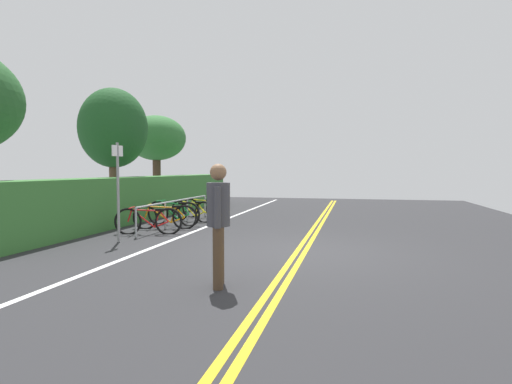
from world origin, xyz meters
TOP-DOWN VIEW (x-y plane):
  - ground_plane at (0.00, 0.00)m, footprint 30.43×13.06m
  - centre_line_yellow_inner at (0.00, -0.08)m, footprint 27.39×0.10m
  - centre_line_yellow_outer at (0.00, 0.08)m, footprint 27.39×0.10m
  - bike_lane_stripe_white at (0.00, 3.03)m, footprint 27.39×0.12m
  - bike_rack at (3.14, 4.01)m, footprint 4.70×0.05m
  - bicycle_0 at (1.34, 3.97)m, footprint 0.55×1.66m
  - bicycle_1 at (2.30, 3.98)m, footprint 0.57×1.71m
  - bicycle_2 at (3.08, 4.10)m, footprint 0.46×1.75m
  - bicycle_3 at (3.98, 3.90)m, footprint 0.64×1.59m
  - bicycle_4 at (4.91, 3.89)m, footprint 0.55×1.61m
  - pedestrian at (-2.64, 0.80)m, footprint 0.48×0.32m
  - sign_post_near at (0.19, 4.08)m, footprint 0.36×0.06m
  - hedge_backdrop at (4.64, 5.80)m, footprint 13.65×1.04m
  - tree_mid at (4.65, 6.98)m, footprint 2.29×2.29m
  - tree_far_right at (8.87, 7.53)m, footprint 2.60×2.60m

SIDE VIEW (x-z plane):
  - ground_plane at x=0.00m, z-range -0.05..0.00m
  - centre_line_yellow_inner at x=0.00m, z-range 0.00..0.00m
  - centre_line_yellow_outer at x=0.00m, z-range 0.00..0.00m
  - bike_lane_stripe_white at x=0.00m, z-range 0.00..0.00m
  - bicycle_3 at x=3.98m, z-range -0.02..0.67m
  - bicycle_4 at x=4.91m, z-range -0.02..0.67m
  - bicycle_1 at x=2.30m, z-range -0.02..0.68m
  - bicycle_0 at x=1.34m, z-range -0.02..0.68m
  - bicycle_2 at x=3.08m, z-range -0.02..0.71m
  - bike_rack at x=3.14m, z-range 0.19..0.91m
  - hedge_backdrop at x=4.64m, z-range 0.00..1.37m
  - pedestrian at x=-2.64m, z-range 0.13..1.81m
  - sign_post_near at x=0.19m, z-range 0.23..2.43m
  - tree_far_right at x=8.87m, z-range 0.97..4.96m
  - tree_mid at x=4.65m, z-range 0.81..5.17m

